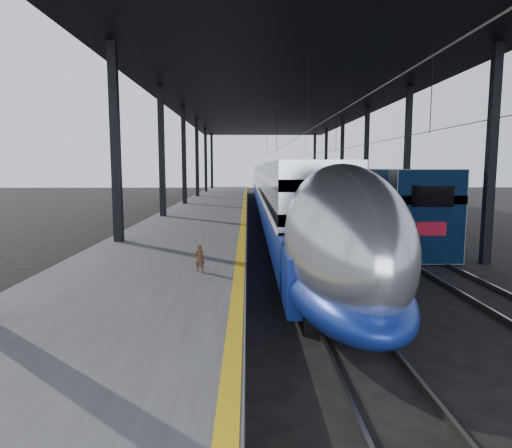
{
  "coord_description": "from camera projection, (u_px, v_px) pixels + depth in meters",
  "views": [
    {
      "loc": [
        -0.45,
        -13.8,
        4.03
      ],
      "look_at": [
        -0.15,
        2.59,
        2.0
      ],
      "focal_mm": 32.0,
      "sensor_mm": 36.0,
      "label": 1
    }
  ],
  "objects": [
    {
      "name": "ground",
      "position": [
        262.0,
        298.0,
        14.19
      ],
      "size": [
        160.0,
        160.0,
        0.0
      ],
      "primitive_type": "plane",
      "color": "black",
      "rests_on": "ground"
    },
    {
      "name": "platform",
      "position": [
        207.0,
        215.0,
        33.91
      ],
      "size": [
        6.0,
        80.0,
        1.0
      ],
      "primitive_type": "cube",
      "color": "#4C4C4F",
      "rests_on": "ground"
    },
    {
      "name": "yellow_strip",
      "position": [
        244.0,
        209.0,
        33.9
      ],
      "size": [
        0.3,
        80.0,
        0.01
      ],
      "primitive_type": "cube",
      "color": "gold",
      "rests_on": "platform"
    },
    {
      "name": "rails",
      "position": [
        314.0,
        221.0,
        34.11
      ],
      "size": [
        6.52,
        80.0,
        0.16
      ],
      "color": "slate",
      "rests_on": "ground"
    },
    {
      "name": "canopy",
      "position": [
        280.0,
        97.0,
        32.95
      ],
      "size": [
        18.0,
        75.0,
        9.47
      ],
      "color": "black",
      "rests_on": "ground"
    },
    {
      "name": "tgv_train",
      "position": [
        276.0,
        191.0,
        39.29
      ],
      "size": [
        2.99,
        65.2,
        4.29
      ],
      "color": "#B4B7BB",
      "rests_on": "ground"
    },
    {
      "name": "second_train",
      "position": [
        322.0,
        188.0,
        45.54
      ],
      "size": [
        2.88,
        56.05,
        3.97
      ],
      "color": "navy",
      "rests_on": "ground"
    },
    {
      "name": "child",
      "position": [
        200.0,
        258.0,
        13.29
      ],
      "size": [
        0.29,
        0.19,
        0.8
      ],
      "primitive_type": "imported",
      "rotation": [
        0.0,
        0.0,
        3.13
      ],
      "color": "#4B2C19",
      "rests_on": "platform"
    }
  ]
}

